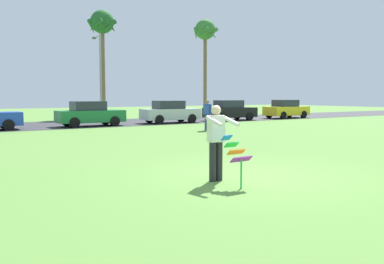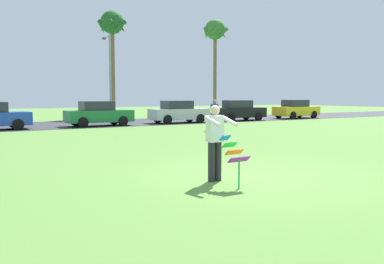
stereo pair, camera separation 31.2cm
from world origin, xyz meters
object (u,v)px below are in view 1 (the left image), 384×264
at_px(person_kite_flyer, 216,140).
at_px(person_walker_near, 207,114).
at_px(parked_car_black, 230,111).
at_px(palm_tree_far_left, 205,34).
at_px(streetlight_pole, 100,71).
at_px(kite_held, 236,153).
at_px(parked_car_silver, 170,112).
at_px(palm_tree_centre_far, 102,27).
at_px(parked_car_yellow, 286,109).
at_px(parked_car_green, 90,114).

relative_size(person_kite_flyer, person_walker_near, 1.00).
bearing_deg(parked_car_black, palm_tree_far_left, 65.50).
relative_size(streetlight_pole, person_walker_near, 4.05).
xyz_separation_m(kite_held, parked_car_silver, (9.22, 18.85, 0.05)).
distance_m(person_kite_flyer, streetlight_pole, 26.77).
distance_m(palm_tree_centre_far, streetlight_pole, 5.10).
xyz_separation_m(parked_car_silver, palm_tree_centre_far, (-1.07, 10.29, 7.34)).
bearing_deg(palm_tree_far_left, person_kite_flyer, -124.32).
height_order(person_kite_flyer, streetlight_pole, streetlight_pole).
height_order(parked_car_black, palm_tree_far_left, palm_tree_far_left).
relative_size(parked_car_black, palm_tree_centre_far, 0.44).
distance_m(palm_tree_far_left, streetlight_pole, 13.37).
xyz_separation_m(parked_car_black, palm_tree_far_left, (4.58, 10.04, 7.56)).
height_order(person_kite_flyer, parked_car_yellow, person_kite_flyer).
xyz_separation_m(kite_held, palm_tree_far_left, (19.24, 28.88, 7.61)).
xyz_separation_m(parked_car_yellow, streetlight_pole, (-14.07, 7.58, 3.22)).
relative_size(palm_tree_centre_far, streetlight_pole, 1.37).
xyz_separation_m(person_kite_flyer, palm_tree_centre_far, (8.14, 28.41, 7.16)).
bearing_deg(kite_held, palm_tree_centre_far, 74.36).
bearing_deg(person_kite_flyer, palm_tree_centre_far, 74.01).
bearing_deg(streetlight_pole, person_kite_flyer, -104.87).
xyz_separation_m(parked_car_silver, person_walker_near, (-1.42, -6.67, 0.16)).
relative_size(kite_held, person_walker_near, 0.63).
bearing_deg(parked_car_silver, parked_car_green, -179.99).
bearing_deg(parked_car_yellow, parked_car_green, 180.00).
relative_size(parked_car_yellow, streetlight_pole, 0.61).
distance_m(parked_car_green, streetlight_pole, 8.96).
bearing_deg(palm_tree_centre_far, parked_car_green, -115.18).
bearing_deg(palm_tree_centre_far, streetlight_pole, -115.95).
distance_m(kite_held, parked_car_silver, 20.98).
distance_m(person_kite_flyer, palm_tree_far_left, 34.89).
xyz_separation_m(person_kite_flyer, parked_car_yellow, (20.89, 18.12, -0.18)).
height_order(parked_car_yellow, palm_tree_far_left, palm_tree_far_left).
distance_m(person_kite_flyer, parked_car_black, 23.30).
bearing_deg(person_kite_flyer, parked_car_yellow, 40.94).
bearing_deg(person_kite_flyer, parked_car_green, 79.67).
xyz_separation_m(person_kite_flyer, parked_car_green, (3.30, 18.12, -0.18)).
bearing_deg(parked_car_yellow, palm_tree_centre_far, 141.09).
distance_m(person_kite_flyer, person_walker_near, 13.85).
bearing_deg(palm_tree_far_left, streetlight_pole, -168.79).
relative_size(kite_held, parked_car_green, 0.26).
xyz_separation_m(parked_car_silver, parked_car_black, (5.44, -0.00, 0.00)).
xyz_separation_m(kite_held, person_walker_near, (7.80, 12.17, 0.21)).
relative_size(parked_car_silver, person_walker_near, 2.46).
bearing_deg(palm_tree_far_left, parked_car_black, -114.50).
bearing_deg(parked_car_yellow, parked_car_black, 179.98).
relative_size(parked_car_black, parked_car_yellow, 1.00).
height_order(parked_car_green, palm_tree_far_left, palm_tree_far_left).
xyz_separation_m(parked_car_black, parked_car_yellow, (6.24, -0.00, 0.00)).
bearing_deg(palm_tree_centre_far, person_walker_near, -91.18).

